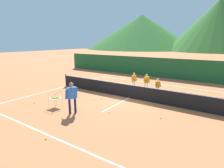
% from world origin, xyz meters
% --- Properties ---
extents(ground_plane, '(120.00, 120.00, 0.00)m').
position_xyz_m(ground_plane, '(0.00, 0.00, 0.00)').
color(ground_plane, '#C67042').
extents(line_baseline_near, '(12.23, 0.08, 0.01)m').
position_xyz_m(line_baseline_near, '(0.00, -6.36, 0.00)').
color(line_baseline_near, white).
rests_on(line_baseline_near, ground).
extents(line_baseline_far, '(12.23, 0.08, 0.01)m').
position_xyz_m(line_baseline_far, '(0.00, 5.15, 0.00)').
color(line_baseline_far, white).
rests_on(line_baseline_far, ground).
extents(line_sideline_west, '(0.08, 11.51, 0.01)m').
position_xyz_m(line_sideline_west, '(-6.11, 0.00, 0.00)').
color(line_sideline_west, white).
rests_on(line_sideline_west, ground).
extents(line_service_center, '(0.08, 6.23, 0.01)m').
position_xyz_m(line_service_center, '(0.00, 0.00, 0.00)').
color(line_service_center, white).
rests_on(line_service_center, ground).
extents(tennis_net, '(12.54, 0.08, 1.05)m').
position_xyz_m(tennis_net, '(0.00, 0.00, 0.50)').
color(tennis_net, '#333338').
rests_on(tennis_net, ground).
extents(instructor, '(0.47, 0.84, 1.71)m').
position_xyz_m(instructor, '(-1.22, -4.09, 1.03)').
color(instructor, '#191E4C').
rests_on(instructor, ground).
extents(student_0, '(0.41, 0.67, 1.34)m').
position_xyz_m(student_0, '(-0.83, 2.32, 0.81)').
color(student_0, silver).
rests_on(student_0, ground).
extents(student_1, '(0.42, 0.72, 1.35)m').
position_xyz_m(student_1, '(0.27, 2.29, 0.81)').
color(student_1, silver).
rests_on(student_1, ground).
extents(student_2, '(0.41, 0.66, 1.23)m').
position_xyz_m(student_2, '(1.37, 1.74, 0.74)').
color(student_2, navy).
rests_on(student_2, ground).
extents(ball_cart, '(0.58, 0.58, 0.90)m').
position_xyz_m(ball_cart, '(-2.76, -3.96, 0.58)').
color(ball_cart, '#B7B7BC').
rests_on(ball_cart, ground).
extents(tennis_ball_0, '(0.07, 0.07, 0.07)m').
position_xyz_m(tennis_ball_0, '(3.00, -2.12, 0.03)').
color(tennis_ball_0, yellow).
rests_on(tennis_ball_0, ground).
extents(tennis_ball_1, '(0.07, 0.07, 0.07)m').
position_xyz_m(tennis_ball_1, '(-1.14, -4.92, 0.03)').
color(tennis_ball_1, yellow).
rests_on(tennis_ball_1, ground).
extents(tennis_ball_2, '(0.07, 0.07, 0.07)m').
position_xyz_m(tennis_ball_2, '(-4.35, -4.32, 0.03)').
color(tennis_ball_2, yellow).
rests_on(tennis_ball_2, ground).
extents(tennis_ball_3, '(0.07, 0.07, 0.07)m').
position_xyz_m(tennis_ball_3, '(-1.76, -3.62, 0.03)').
color(tennis_ball_3, yellow).
rests_on(tennis_ball_3, ground).
extents(tennis_ball_4, '(0.07, 0.07, 0.07)m').
position_xyz_m(tennis_ball_4, '(-0.11, -6.63, 0.03)').
color(tennis_ball_4, yellow).
rests_on(tennis_ball_4, ground).
extents(tennis_ball_5, '(0.07, 0.07, 0.07)m').
position_xyz_m(tennis_ball_5, '(0.41, -3.01, 0.03)').
color(tennis_ball_5, yellow).
rests_on(tennis_ball_5, ground).
extents(tennis_ball_6, '(0.07, 0.07, 0.07)m').
position_xyz_m(tennis_ball_6, '(-1.67, -1.72, 0.03)').
color(tennis_ball_6, yellow).
rests_on(tennis_ball_6, ground).
extents(tennis_ball_7, '(0.07, 0.07, 0.07)m').
position_xyz_m(tennis_ball_7, '(-1.46, -1.16, 0.03)').
color(tennis_ball_7, yellow).
rests_on(tennis_ball_7, ground).
extents(windscreen_fence, '(26.90, 0.08, 2.10)m').
position_xyz_m(windscreen_fence, '(0.00, 8.23, 1.05)').
color(windscreen_fence, '#1E5B2D').
rests_on(windscreen_fence, ground).
extents(hill_0, '(52.96, 52.96, 16.26)m').
position_xyz_m(hill_0, '(-34.11, 74.68, 8.13)').
color(hill_0, '#2D6628').
rests_on(hill_0, ground).
extents(hill_1, '(36.11, 36.11, 10.80)m').
position_xyz_m(hill_1, '(-25.33, 73.34, 5.40)').
color(hill_1, '#38702D').
rests_on(hill_1, ground).
extents(hill_2, '(36.79, 36.79, 19.22)m').
position_xyz_m(hill_2, '(-1.33, 71.35, 9.61)').
color(hill_2, '#38702D').
rests_on(hill_2, ground).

